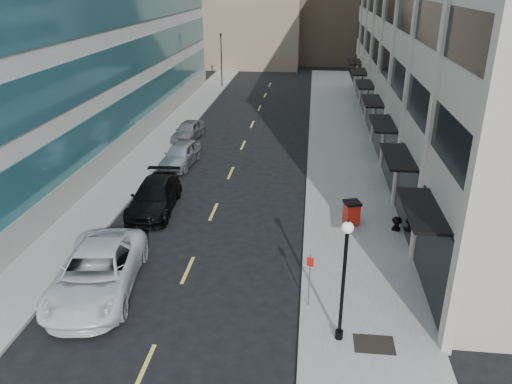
% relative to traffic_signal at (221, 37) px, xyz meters
% --- Properties ---
extents(sidewalk_right, '(5.00, 80.00, 0.15)m').
position_rel_traffic_signal_xyz_m(sidewalk_right, '(13.00, -28.00, -5.64)').
color(sidewalk_right, gray).
rests_on(sidewalk_right, ground).
extents(sidewalk_left, '(3.00, 80.00, 0.15)m').
position_rel_traffic_signal_xyz_m(sidewalk_left, '(-1.00, -28.00, -5.64)').
color(sidewalk_left, gray).
rests_on(sidewalk_left, ground).
extents(building_right, '(15.30, 46.50, 18.25)m').
position_rel_traffic_signal_xyz_m(building_right, '(22.44, -21.01, 3.28)').
color(building_right, '#B0A895').
rests_on(building_right, ground).
extents(building_left, '(16.14, 46.00, 20.00)m').
position_rel_traffic_signal_xyz_m(building_left, '(-10.45, -21.00, 4.27)').
color(building_left, beige).
rests_on(building_left, ground).
extents(grate_far, '(1.40, 1.00, 0.01)m').
position_rel_traffic_signal_xyz_m(grate_far, '(13.10, -44.20, -5.56)').
color(grate_far, black).
rests_on(grate_far, sidewalk_right).
extents(road_centerline, '(0.15, 68.20, 0.01)m').
position_rel_traffic_signal_xyz_m(road_centerline, '(5.50, -31.00, -5.71)').
color(road_centerline, '#D8CC4C').
rests_on(road_centerline, ground).
extents(traffic_signal, '(0.66, 0.66, 6.98)m').
position_rel_traffic_signal_xyz_m(traffic_signal, '(0.00, 0.00, 0.00)').
color(traffic_signal, black).
rests_on(traffic_signal, ground).
extents(car_white_van, '(3.89, 6.96, 1.84)m').
position_rel_traffic_signal_xyz_m(car_white_van, '(2.30, -42.00, -4.80)').
color(car_white_van, silver).
rests_on(car_white_van, ground).
extents(car_black_pickup, '(2.61, 5.72, 1.62)m').
position_rel_traffic_signal_xyz_m(car_black_pickup, '(2.27, -34.12, -4.91)').
color(car_black_pickup, black).
rests_on(car_black_pickup, ground).
extents(car_silver_sedan, '(2.29, 4.82, 1.59)m').
position_rel_traffic_signal_xyz_m(car_silver_sedan, '(1.91, -27.00, -4.92)').
color(car_silver_sedan, '#9DA1A6').
rests_on(car_silver_sedan, ground).
extents(car_grey_sedan, '(2.23, 4.49, 1.47)m').
position_rel_traffic_signal_xyz_m(car_grey_sedan, '(1.01, -21.00, -4.98)').
color(car_grey_sedan, gray).
rests_on(car_grey_sedan, ground).
extents(trash_bin, '(0.98, 0.98, 1.27)m').
position_rel_traffic_signal_xyz_m(trash_bin, '(12.87, -34.96, -4.89)').
color(trash_bin, red).
rests_on(trash_bin, sidewalk_right).
extents(lamppost, '(0.39, 0.39, 4.66)m').
position_rel_traffic_signal_xyz_m(lamppost, '(11.90, -44.00, -2.83)').
color(lamppost, black).
rests_on(lamppost, sidewalk_right).
extents(sign_post, '(0.26, 0.12, 2.27)m').
position_rel_traffic_signal_xyz_m(sign_post, '(10.80, -42.19, -4.10)').
color(sign_post, slate).
rests_on(sign_post, sidewalk_right).
extents(urn_planter, '(0.50, 0.50, 0.70)m').
position_rel_traffic_signal_xyz_m(urn_planter, '(15.10, -35.36, -5.14)').
color(urn_planter, black).
rests_on(urn_planter, sidewalk_right).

